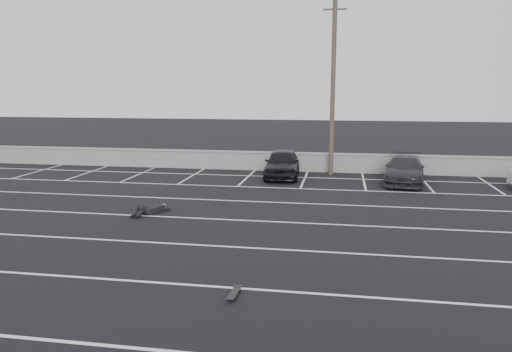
% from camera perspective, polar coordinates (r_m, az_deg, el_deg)
% --- Properties ---
extents(ground, '(120.00, 120.00, 0.00)m').
position_cam_1_polar(ground, '(14.86, -1.80, -8.16)').
color(ground, black).
rests_on(ground, ground).
extents(seawall, '(50.00, 0.45, 1.06)m').
position_cam_1_polar(seawall, '(28.27, 3.94, 1.69)').
color(seawall, gray).
rests_on(seawall, ground).
extents(stall_lines, '(36.00, 20.05, 0.01)m').
position_cam_1_polar(stall_lines, '(19.04, 0.64, -4.05)').
color(stall_lines, silver).
rests_on(stall_lines, ground).
extents(car_left, '(1.98, 4.41, 1.47)m').
position_cam_1_polar(car_left, '(26.22, 3.02, 1.46)').
color(car_left, black).
rests_on(car_left, ground).
extents(car_right, '(2.44, 4.75, 1.32)m').
position_cam_1_polar(car_right, '(25.67, 16.61, 0.69)').
color(car_right, '#26262C').
rests_on(car_right, ground).
extents(utility_pole, '(1.23, 0.25, 9.24)m').
position_cam_1_polar(utility_pole, '(27.03, 8.79, 10.00)').
color(utility_pole, '#4C4238').
rests_on(utility_pole, ground).
extents(trash_bin, '(0.59, 0.59, 0.89)m').
position_cam_1_polar(trash_bin, '(27.01, 15.82, 0.73)').
color(trash_bin, '#27272A').
rests_on(trash_bin, ground).
extents(person, '(2.37, 2.83, 0.45)m').
position_cam_1_polar(person, '(19.28, -11.43, -3.40)').
color(person, black).
rests_on(person, ground).
extents(skateboard, '(0.21, 0.69, 0.08)m').
position_cam_1_polar(skateboard, '(11.57, -2.54, -13.25)').
color(skateboard, black).
rests_on(skateboard, ground).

